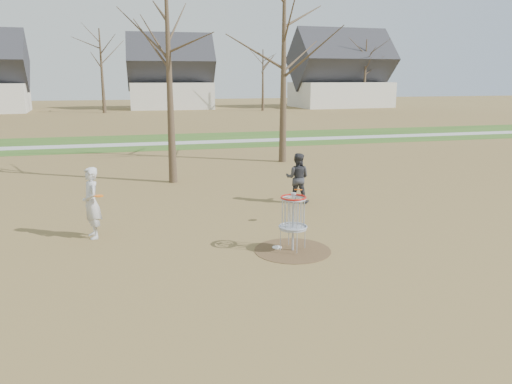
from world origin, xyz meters
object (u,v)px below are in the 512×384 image
(disc_golf_basket, at_px, (293,213))
(disc_grounded, at_px, (277,247))
(player_standing, at_px, (92,203))
(player_throwing, at_px, (297,178))

(disc_golf_basket, bearing_deg, disc_grounded, 140.49)
(player_standing, relative_size, disc_grounded, 8.18)
(player_throwing, height_order, disc_grounded, player_throwing)
(player_throwing, bearing_deg, disc_golf_basket, 96.63)
(player_standing, height_order, disc_grounded, player_standing)
(player_standing, relative_size, disc_golf_basket, 1.33)
(player_standing, distance_m, disc_grounded, 4.76)
(disc_golf_basket, bearing_deg, player_standing, 154.49)
(player_throwing, distance_m, disc_grounded, 4.58)
(disc_grounded, bearing_deg, disc_golf_basket, -39.51)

